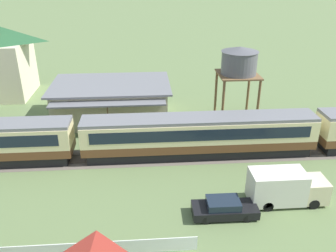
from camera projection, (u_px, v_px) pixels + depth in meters
passenger_train at (202, 134)px, 32.78m from camera, size 110.89×2.91×3.92m
railway_track at (232, 153)px, 33.91m from camera, size 165.92×3.60×0.04m
station_building at (112, 101)px, 40.81m from camera, size 13.31×9.78×4.16m
water_tower at (239, 62)px, 38.21m from camera, size 4.35×4.35×8.48m
parked_car_black at (224, 208)px, 25.41m from camera, size 4.69×1.91×1.36m
delivery_truck_cream at (285, 187)px, 26.54m from camera, size 5.83×2.16×2.68m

